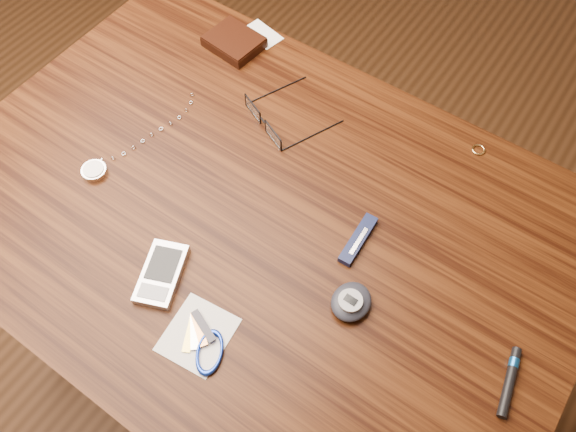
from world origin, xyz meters
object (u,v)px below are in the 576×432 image
wallet_and_card (235,42)px  pocket_watch (97,168)px  eyeglasses (267,121)px  pda_phone (161,274)px  pedometer (351,302)px  notepad_keys (204,343)px  pocket_knife (358,239)px  desk (258,242)px

wallet_and_card → pocket_watch: 0.35m
wallet_and_card → eyeglasses: (0.16, -0.12, 0.00)m
pda_phone → pedometer: pedometer is taller
pocket_watch → pedometer: pedometer is taller
eyeglasses → pocket_watch: eyeglasses is taller
wallet_and_card → pedometer: bearing=-35.6°
eyeglasses → notepad_keys: size_ratio=1.46×
eyeglasses → pocket_watch: 0.29m
eyeglasses → pocket_knife: eyeglasses is taller
pda_phone → pocket_knife: bearing=45.8°
pocket_watch → pedometer: size_ratio=3.80×
desk → wallet_and_card: size_ratio=7.69×
pocket_knife → pocket_watch: bearing=-163.0°
pocket_watch → pedometer: (0.46, 0.03, 0.01)m
eyeglasses → notepad_keys: 0.39m
desk → notepad_keys: (0.07, -0.21, 0.11)m
eyeglasses → pocket_knife: (0.24, -0.11, -0.01)m
wallet_and_card → notepad_keys: (0.31, -0.48, -0.01)m
pocket_watch → pocket_knife: size_ratio=2.63×
desk → pocket_watch: pocket_watch is taller
pocket_watch → pocket_knife: pocket_knife is taller
pedometer → notepad_keys: pedometer is taller
desk → pocket_watch: bearing=-161.9°
pocket_watch → desk: bearing=18.1°
eyeglasses → pda_phone: 0.32m
desk → pda_phone: bearing=-105.0°
wallet_and_card → pedometer: 0.55m
eyeglasses → pocket_watch: bearing=-126.2°
wallet_and_card → pda_phone: bearing=-65.2°
notepad_keys → eyeglasses: bearing=113.1°
pda_phone → notepad_keys: (0.11, -0.04, -0.00)m
desk → pocket_knife: bearing=15.3°
wallet_and_card → pocket_knife: wallet_and_card is taller
eyeglasses → pocket_watch: size_ratio=0.68×
desk → notepad_keys: notepad_keys is taller
eyeglasses → notepad_keys: eyeglasses is taller
eyeglasses → desk: bearing=-60.6°
wallet_and_card → pocket_watch: bearing=-91.2°
pedometer → pda_phone: bearing=-154.8°
eyeglasses → notepad_keys: (0.15, -0.36, -0.01)m
eyeglasses → pda_phone: eyeglasses is taller
wallet_and_card → eyeglasses: size_ratio=0.80×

